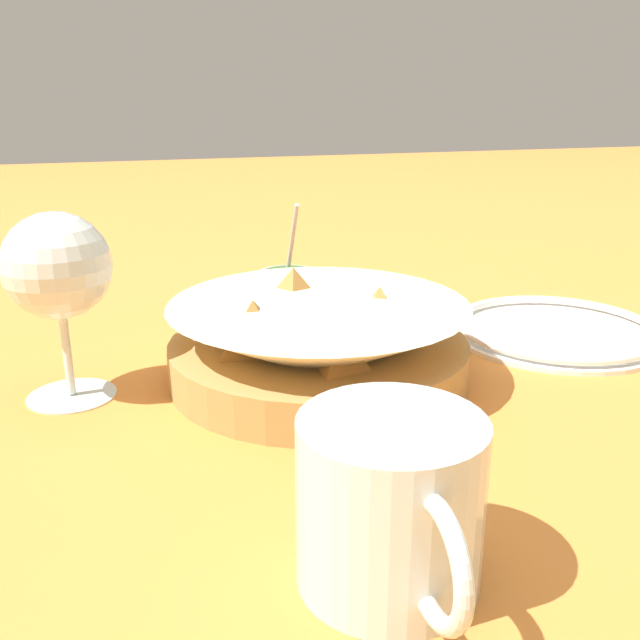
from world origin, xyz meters
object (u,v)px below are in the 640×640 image
object	(u,v)px
wine_glass	(57,272)
side_plate	(556,330)
food_basket	(319,346)
beer_mug	(391,509)
sauce_cup	(288,286)

from	to	relation	value
wine_glass	side_plate	xyz separation A→B (m)	(-0.01, 0.47, -0.10)
food_basket	beer_mug	bearing A→B (deg)	-9.02
sauce_cup	side_plate	world-z (taller)	sauce_cup
sauce_cup	wine_glass	size ratio (longest dim) A/B	0.81
food_basket	sauce_cup	world-z (taller)	sauce_cup
wine_glass	side_plate	world-z (taller)	wine_glass
beer_mug	sauce_cup	bearing A→B (deg)	171.68
food_basket	sauce_cup	xyz separation A→B (m)	(-0.22, 0.03, -0.01)
wine_glass	beer_mug	world-z (taller)	wine_glass
sauce_cup	beer_mug	size ratio (longest dim) A/B	0.95
sauce_cup	wine_glass	distance (m)	0.32
beer_mug	side_plate	distance (m)	0.43
sauce_cup	beer_mug	world-z (taller)	sauce_cup
food_basket	wine_glass	size ratio (longest dim) A/B	1.68
sauce_cup	food_basket	bearing A→B (deg)	-7.50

